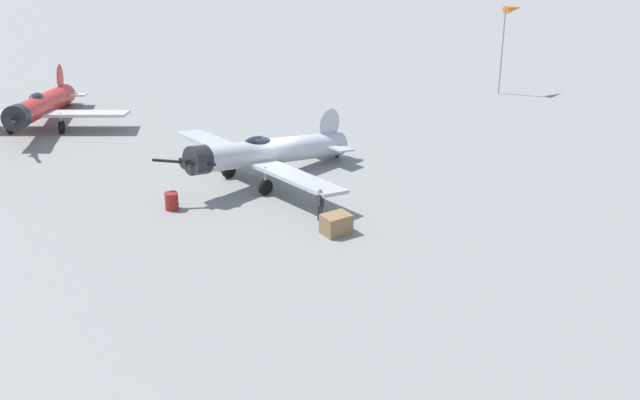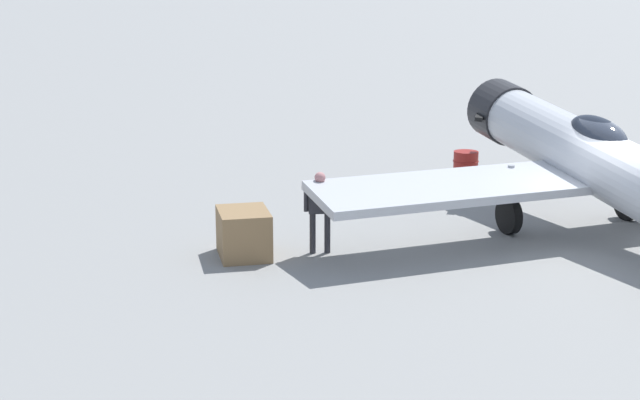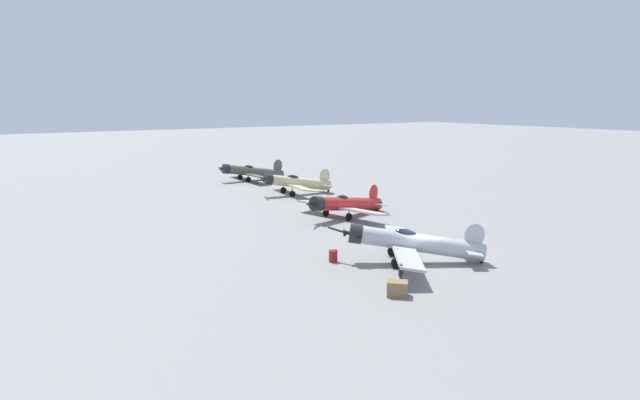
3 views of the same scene
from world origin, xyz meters
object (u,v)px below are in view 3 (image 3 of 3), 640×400
airplane_foreground (412,242)px  airplane_far_line (295,182)px  airplane_mid_apron (345,204)px  equipment_crate (397,288)px  fuel_drum (333,256)px  ground_crew_mechanic (401,273)px  airplane_outer_stand (251,172)px

airplane_foreground → airplane_far_line: airplane_far_line is taller
airplane_mid_apron → equipment_crate: bearing=49.2°
airplane_foreground → fuel_drum: 5.95m
airplane_foreground → airplane_far_line: 32.44m
airplane_foreground → equipment_crate: 7.66m
airplane_mid_apron → airplane_far_line: bearing=-113.7°
airplane_foreground → airplane_far_line: (31.23, -8.79, 0.04)m
ground_crew_mechanic → airplane_outer_stand: bearing=-53.9°
airplane_far_line → equipment_crate: (-36.20, 14.52, -1.12)m
airplane_foreground → fuel_drum: (3.41, 4.74, -1.10)m
airplane_outer_stand → airplane_mid_apron: bearing=84.8°
airplane_mid_apron → airplane_outer_stand: (29.88, -4.23, -0.02)m
ground_crew_mechanic → airplane_mid_apron: bearing=-64.7°
airplane_mid_apron → ground_crew_mechanic: airplane_mid_apron is taller
ground_crew_mechanic → equipment_crate: ground_crew_mechanic is taller
ground_crew_mechanic → airplane_foreground: bearing=-86.7°
airplane_far_line → equipment_crate: airplane_far_line is taller
airplane_far_line → airplane_outer_stand: 14.98m
airplane_mid_apron → ground_crew_mechanic: bearing=50.6°
airplane_foreground → airplane_outer_stand: airplane_foreground is taller
airplane_outer_stand → fuel_drum: size_ratio=13.53×
ground_crew_mechanic → fuel_drum: size_ratio=1.90×
airplane_far_line → ground_crew_mechanic: bearing=78.0°
airplane_foreground → airplane_mid_apron: size_ratio=0.97×
airplane_far_line → airplane_outer_stand: bearing=-85.9°
ground_crew_mechanic → fuel_drum: bearing=-36.3°
airplane_mid_apron → airplane_outer_stand: 30.18m
airplane_foreground → fuel_drum: size_ratio=12.69×
equipment_crate → airplane_outer_stand: bearing=-17.1°
airplane_mid_apron → airplane_foreground: bearing=58.1°
airplane_foreground → airplane_far_line: bearing=-70.0°
airplane_outer_stand → airplane_far_line: bearing=88.2°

